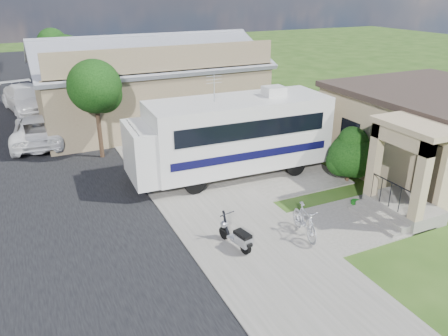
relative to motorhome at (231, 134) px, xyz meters
name	(u,v)px	position (x,y,z in m)	size (l,w,h in m)	color
ground	(269,227)	(-0.79, -4.51, -1.84)	(120.00, 120.00, 0.00)	#224111
street_slab	(17,162)	(-8.29, 5.49, -1.83)	(9.00, 80.00, 0.02)	black
sidewalk_slab	(153,142)	(-1.79, 5.49, -1.81)	(4.00, 80.00, 0.06)	#636159
driveway_slab	(246,171)	(0.71, -0.01, -1.82)	(7.00, 6.00, 0.05)	#636159
walk_slab	(359,221)	(2.21, -5.51, -1.82)	(4.00, 3.00, 0.05)	#636159
house	(432,130)	(8.09, -3.08, -0.06)	(9.47, 7.80, 3.54)	#9D8B63
warehouse	(148,88)	(-0.79, 9.46, 0.15)	(12.50, 8.40, 5.04)	#76614A
street_tree_a	(97,89)	(-4.49, 4.54, 1.41)	(2.44, 2.40, 4.58)	black
street_tree_b	(68,56)	(-4.49, 14.54, 1.55)	(2.44, 2.40, 4.73)	black
street_tree_c	(54,45)	(-4.49, 23.54, 1.26)	(2.44, 2.40, 4.42)	black
motorhome	(231,134)	(0.00, 0.00, 0.00)	(8.46, 2.98, 4.29)	silver
shrub	(350,154)	(4.09, -2.64, -0.63)	(1.93, 1.84, 2.37)	black
scooter	(237,236)	(-2.38, -5.22, -1.39)	(0.63, 1.50, 0.99)	black
bicycle	(305,223)	(-0.11, -5.53, -1.32)	(0.49, 1.75, 1.05)	#B2B3BA
pickup_truck	(39,129)	(-7.06, 7.92, -1.10)	(2.45, 5.31, 1.48)	white
van	(27,99)	(-7.29, 14.96, -1.03)	(2.27, 5.58, 1.62)	white
garden_hose	(356,203)	(2.92, -4.52, -1.76)	(0.35, 0.35, 0.16)	#125C14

